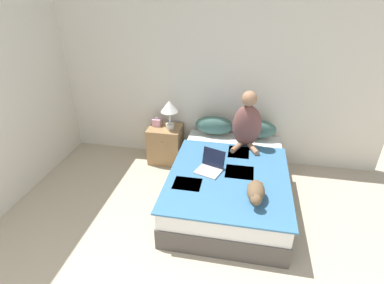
% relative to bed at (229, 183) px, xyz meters
% --- Properties ---
extents(wall_back, '(5.26, 0.05, 2.55)m').
position_rel_bed_xyz_m(wall_back, '(-0.53, 1.07, 1.03)').
color(wall_back, beige).
rests_on(wall_back, ground_plane).
extents(bed, '(1.41, 1.99, 0.49)m').
position_rel_bed_xyz_m(bed, '(0.00, 0.00, 0.00)').
color(bed, '#4C4742').
rests_on(bed, ground_plane).
extents(pillow_near, '(0.56, 0.22, 0.28)m').
position_rel_bed_xyz_m(pillow_near, '(-0.31, 0.86, 0.39)').
color(pillow_near, '#42665B').
rests_on(pillow_near, bed).
extents(pillow_far, '(0.56, 0.22, 0.28)m').
position_rel_bed_xyz_m(pillow_far, '(0.31, 0.86, 0.39)').
color(pillow_far, '#42665B').
rests_on(pillow_far, bed).
extents(person_sitting, '(0.39, 0.38, 0.79)m').
position_rel_bed_xyz_m(person_sitting, '(0.16, 0.59, 0.59)').
color(person_sitting, brown).
rests_on(person_sitting, bed).
extents(cat_tabby, '(0.19, 0.50, 0.19)m').
position_rel_bed_xyz_m(cat_tabby, '(0.31, -0.57, 0.34)').
color(cat_tabby, brown).
rests_on(cat_tabby, bed).
extents(laptop_open, '(0.36, 0.36, 0.24)m').
position_rel_bed_xyz_m(laptop_open, '(-0.23, -0.11, 0.30)').
color(laptop_open, '#B7B7BC').
rests_on(laptop_open, bed).
extents(nightstand, '(0.49, 0.44, 0.57)m').
position_rel_bed_xyz_m(nightstand, '(-1.04, 0.78, 0.04)').
color(nightstand, '#937047').
rests_on(nightstand, ground_plane).
extents(table_lamp, '(0.25, 0.25, 0.43)m').
position_rel_bed_xyz_m(table_lamp, '(-0.95, 0.77, 0.65)').
color(table_lamp, beige).
rests_on(table_lamp, nightstand).
extents(tissue_box, '(0.12, 0.12, 0.14)m').
position_rel_bed_xyz_m(tissue_box, '(-1.17, 0.83, 0.39)').
color(tissue_box, '#E09EB2').
rests_on(tissue_box, nightstand).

